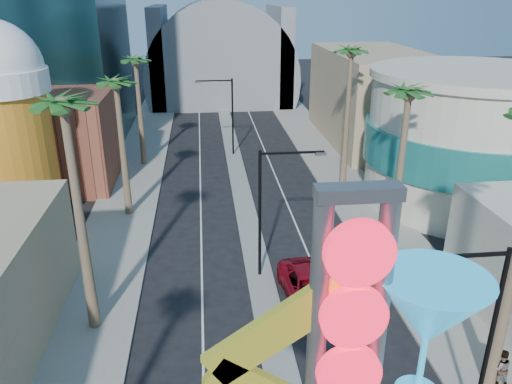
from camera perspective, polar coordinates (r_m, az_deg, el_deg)
name	(u,v)px	position (r m, az deg, el deg)	size (l,w,h in m)	color
sidewalk_west	(131,190)	(44.51, -14.12, 0.23)	(5.00, 100.00, 0.15)	gray
sidewalk_east	(345,181)	(45.80, 10.10, 1.20)	(5.00, 100.00, 0.15)	gray
median	(238,174)	(46.95, -2.12, 2.07)	(1.60, 84.00, 0.15)	gray
brick_filler_west	(55,139)	(47.44, -21.94, 5.65)	(10.00, 10.00, 8.00)	brown
filler_east	(373,97)	(58.34, 13.18, 10.53)	(10.00, 20.00, 10.00)	tan
beer_mug	(2,118)	(39.48, -26.99, 7.56)	(7.00, 7.00, 14.50)	orange
turquoise_building	(471,139)	(43.11, 23.38, 5.62)	(16.60, 16.60, 10.60)	beige
canopy	(221,73)	(78.95, -4.06, 13.45)	(22.00, 16.00, 22.00)	slate
streetlight_0	(269,202)	(28.57, 1.53, -1.17)	(3.79, 0.25, 8.00)	black
streetlight_1	(227,110)	(51.32, -3.32, 9.39)	(3.79, 0.25, 8.00)	black
streetlight_2	(481,326)	(20.51, 24.34, -13.73)	(3.45, 0.25, 8.00)	black
palm_1	(66,122)	(23.40, -20.94, 7.45)	(2.40, 2.40, 12.70)	brown
palm_2	(117,92)	(37.09, -15.64, 10.94)	(2.40, 2.40, 11.20)	brown
palm_3	(136,67)	(48.82, -13.56, 13.67)	(2.40, 2.40, 11.20)	brown
palm_6	(408,104)	(31.12, 16.96, 9.61)	(2.40, 2.40, 11.70)	brown
palm_7	(351,61)	(42.11, 10.80, 14.47)	(2.40, 2.40, 12.70)	brown
red_pickup	(311,288)	(28.26, 6.28, -10.89)	(2.79, 6.05, 1.68)	maroon
pedestrian_b	(500,368)	(25.15, 26.15, -17.57)	(0.86, 0.67, 1.78)	gray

